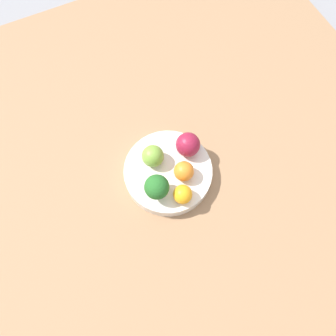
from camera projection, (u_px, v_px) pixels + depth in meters
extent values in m
plane|color=gray|center=(168.00, 178.00, 0.75)|extent=(6.00, 6.00, 0.00)
cube|color=#936D4C|center=(168.00, 176.00, 0.75)|extent=(1.20, 1.20, 0.02)
cylinder|color=silver|center=(168.00, 172.00, 0.72)|extent=(0.19, 0.19, 0.03)
cylinder|color=#8CB76B|center=(157.00, 191.00, 0.68)|extent=(0.02, 0.02, 0.02)
sphere|color=#236023|center=(157.00, 187.00, 0.65)|extent=(0.05, 0.05, 0.05)
sphere|color=maroon|center=(188.00, 145.00, 0.70)|extent=(0.05, 0.05, 0.05)
sphere|color=olive|center=(153.00, 156.00, 0.69)|extent=(0.05, 0.05, 0.05)
sphere|color=orange|center=(184.00, 171.00, 0.68)|extent=(0.04, 0.04, 0.04)
sphere|color=orange|center=(184.00, 194.00, 0.67)|extent=(0.04, 0.04, 0.04)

